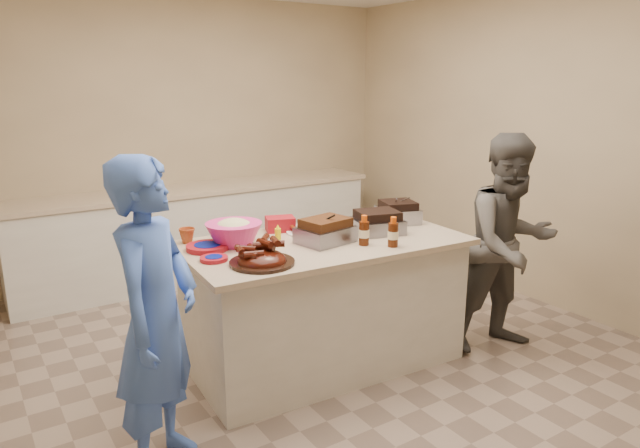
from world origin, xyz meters
TOP-DOWN VIEW (x-y plane):
  - room at (0.00, 0.00)m, footprint 4.50×5.00m
  - back_counter at (0.00, 2.20)m, footprint 3.60×0.64m
  - island at (0.03, 0.01)m, footprint 1.91×1.09m
  - rib_platter at (-0.55, -0.21)m, footprint 0.42×0.42m
  - pulled_pork_tray at (0.01, -0.03)m, footprint 0.38×0.32m
  - brisket_tray at (0.44, -0.03)m, footprint 0.38×0.35m
  - roasting_pan at (0.75, 0.13)m, footprint 0.35×0.35m
  - coleslaw_bowl at (-0.52, 0.24)m, footprint 0.38×0.38m
  - sausage_plate at (0.03, 0.22)m, footprint 0.36×0.36m
  - mac_cheese_dish at (0.76, 0.26)m, footprint 0.28×0.21m
  - bbq_bottle_a at (0.18, -0.22)m, footprint 0.07×0.07m
  - bbq_bottle_b at (0.31, -0.35)m, footprint 0.07×0.07m
  - mustard_bottle at (-0.24, 0.17)m, footprint 0.04×0.04m
  - sauce_bowl at (0.04, 0.26)m, footprint 0.16×0.06m
  - plate_stack_large at (-0.70, 0.23)m, footprint 0.28×0.28m
  - plate_stack_small at (-0.76, 0.00)m, footprint 0.17×0.17m
  - plastic_cup at (-0.75, 0.45)m, footprint 0.11×0.10m
  - basket_stack at (-0.10, 0.39)m, footprint 0.23×0.20m
  - guest_gray at (1.25, -0.50)m, footprint 1.07×1.69m

SIDE VIEW (x-z plane):
  - room at x=0.00m, z-range -1.35..1.35m
  - island at x=0.03m, z-range -0.44..0.44m
  - guest_gray at x=1.25m, z-range -0.30..0.30m
  - back_counter at x=0.00m, z-range 0.00..0.90m
  - coleslaw_bowl at x=-0.52m, z-range 0.75..1.00m
  - rib_platter at x=-0.55m, z-range 0.80..0.95m
  - pulled_pork_tray at x=0.01m, z-range 0.83..0.93m
  - brisket_tray at x=0.44m, z-range 0.83..0.93m
  - roasting_pan at x=0.75m, z-range 0.82..0.93m
  - sausage_plate at x=0.03m, z-range 0.85..0.90m
  - mac_cheese_dish at x=0.76m, z-range 0.84..0.91m
  - bbq_bottle_a at x=0.18m, z-range 0.78..0.97m
  - bbq_bottle_b at x=0.31m, z-range 0.78..0.97m
  - mustard_bottle at x=-0.24m, z-range 0.82..0.93m
  - sauce_bowl at x=0.04m, z-range 0.80..0.95m
  - plate_stack_large at x=-0.70m, z-range 0.86..0.89m
  - plate_stack_small at x=-0.76m, z-range 0.87..0.89m
  - plastic_cup at x=-0.75m, z-range 0.83..0.93m
  - basket_stack at x=-0.10m, z-range 0.83..0.93m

